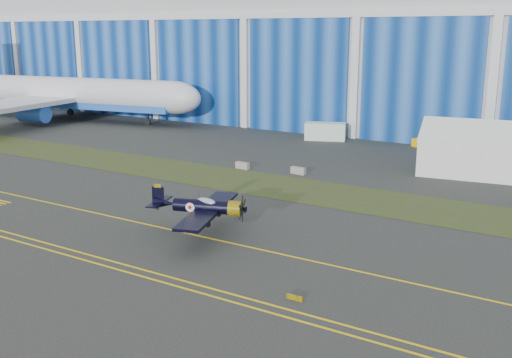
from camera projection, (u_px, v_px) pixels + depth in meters
The scene contains 14 objects.
ground at pixel (163, 208), 61.90m from camera, with size 260.00×260.00×0.00m, color #313532.
grass_median at pixel (238, 180), 73.40m from camera, with size 260.00×10.00×0.02m, color #475128.
hangar at pixel (401, 46), 117.33m from camera, with size 220.00×45.70×30.00m.
taxiway_centreline at pixel (129, 220), 57.78m from camera, with size 200.00×0.20×0.02m, color yellow.
edge_line_near at pixel (49, 250), 49.97m from camera, with size 80.00×0.20×0.02m, color yellow.
edge_line_far at pixel (58, 246), 50.79m from camera, with size 80.00×0.20×0.02m, color yellow.
guard_board_right at pixel (295, 298), 40.64m from camera, with size 1.20×0.15×0.35m, color yellow.
warbird at pixel (202, 206), 53.06m from camera, with size 13.05×14.33×3.51m.
jetliner at pixel (63, 59), 121.37m from camera, with size 79.54×70.74×24.62m.
tent at pixel (483, 146), 76.30m from camera, with size 16.47×13.08×6.98m.
shipping_container at pixel (325, 131), 100.22m from camera, with size 6.69×2.68×2.90m, color white.
tug at pixel (420, 143), 94.41m from camera, with size 2.20×1.38×1.28m, color #FFAF04.
barrier_a at pixel (242, 166), 79.34m from camera, with size 2.00×0.60×0.90m, color gray.
barrier_b at pixel (298, 171), 76.44m from camera, with size 2.00×0.60×0.90m, color gray.
Camera 1 is at (39.71, -45.17, 17.77)m, focal length 42.00 mm.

